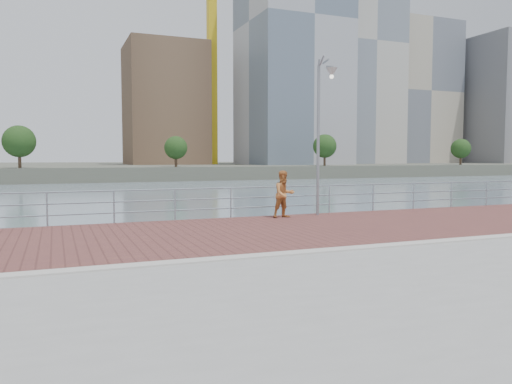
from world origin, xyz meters
name	(u,v)px	position (x,y,z in m)	size (l,w,h in m)	color
water	(289,341)	(0.00, 0.00, -2.00)	(400.00, 400.00, 0.00)	slate
brick_lane	(236,232)	(0.00, 3.60, 0.01)	(40.00, 6.80, 0.02)	brown
curb	(289,254)	(0.00, 0.00, 0.03)	(40.00, 0.40, 0.06)	#B7B5AD
far_shore	(76,169)	(0.00, 122.50, -0.75)	(320.00, 95.00, 2.50)	#4C5142
guardrail	(203,200)	(0.00, 7.00, 0.69)	(39.06, 0.06, 1.13)	#8C9EA8
street_lamp	(324,108)	(4.33, 6.09, 4.02)	(0.41, 1.20, 5.66)	gray
bystander	(284,194)	(2.80, 6.24, 0.87)	(0.83, 0.65, 1.71)	#C27739
tower_crane	(201,22)	(27.36, 104.00, 33.50)	(47.00, 2.00, 50.70)	gold
skyline	(213,63)	(30.10, 103.90, 24.30)	(233.00, 41.00, 65.33)	#ADA38E
shoreline_trees	(116,145)	(4.78, 77.00, 4.34)	(144.26, 5.04, 6.73)	#473323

